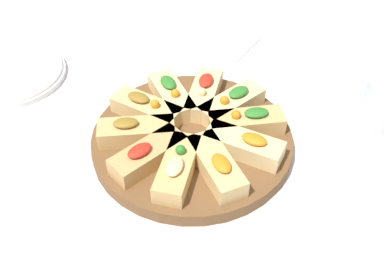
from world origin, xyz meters
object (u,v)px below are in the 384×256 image
water_glass (381,103)px  plate_right (10,74)px  serving_board (192,140)px  napkin_stack (221,39)px

water_glass → plate_right: bearing=27.3°
serving_board → plate_right: serving_board is taller
serving_board → water_glass: bearing=-131.8°
plate_right → water_glass: water_glass is taller
serving_board → water_glass: (-0.21, -0.23, 0.03)m
plate_right → napkin_stack: size_ratio=1.50×
water_glass → napkin_stack: bearing=-8.0°
napkin_stack → water_glass: bearing=172.0°
plate_right → water_glass: bearing=-152.7°
serving_board → plate_right: (0.38, 0.07, -0.00)m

